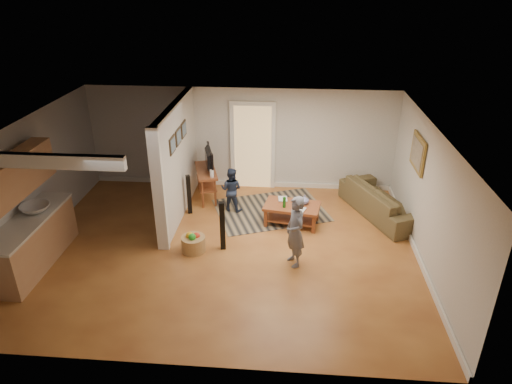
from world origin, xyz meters
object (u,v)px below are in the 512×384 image
Objects in this scene: tv_console at (207,172)px; speaker_left at (222,226)px; child at (294,263)px; toddler at (232,210)px; coffee_table at (293,209)px; speaker_right at (189,194)px; sofa at (380,214)px; toy_basket at (193,243)px.

speaker_left is (0.70, -2.20, -0.15)m from tv_console.
child reaches higher than toddler.
speaker_left is (-1.36, -1.10, 0.16)m from coffee_table.
toddler is (0.93, 0.22, -0.46)m from speaker_right.
speaker_right is at bearing 69.09° from sofa.
toy_basket is at bearing -103.03° from tv_console.
child is (2.36, -1.81, -0.46)m from speaker_right.
child is (0.04, -1.51, -0.36)m from coffee_table.
speaker_right is at bearing 115.65° from speaker_left.
toy_basket is 0.34× the size of child.
speaker_left reaches higher than toddler.
toy_basket is (0.14, -2.32, -0.49)m from tv_console.
toy_basket is 0.46× the size of toddler.
coffee_table is at bearing 32.64° from toy_basket.
tv_console is (-2.06, 1.09, 0.31)m from coffee_table.
sofa is 2.47× the size of speaker_right.
sofa is 4.33m from speaker_right.
speaker_left reaches higher than toy_basket.
tv_console is at bearing 50.94° from speaker_right.
speaker_left reaches higher than coffee_table.
speaker_right reaches higher than sofa.
sofa is at bearing 113.36° from child.
sofa is 3.38m from toddler.
speaker_right is (-4.30, -0.29, 0.46)m from sofa.
coffee_table is at bearing 81.73° from sofa.
speaker_right is at bearing 172.75° from coffee_table.
tv_console is 1.20× the size of toddler.
child is (1.97, -0.28, -0.17)m from toy_basket.
tv_console is 1.34× the size of speaker_right.
speaker_right reaches higher than coffee_table.
speaker_right is 0.90× the size of toddler.
coffee_table is 2.69× the size of toy_basket.
child is (-1.94, -2.10, 0.00)m from sofa.
toy_basket is at bearing -176.21° from speaker_left.
tv_console is 3.41m from child.
toy_basket is at bearing -147.36° from coffee_table.
coffee_table is 1.75m from speaker_left.
toy_basket is at bearing 90.19° from sofa.
sofa is at bearing -23.50° from tv_console.
toy_basket is at bearing 85.71° from toddler.
toy_basket is 1.99m from child.
toddler is (-1.44, 2.03, 0.00)m from child.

